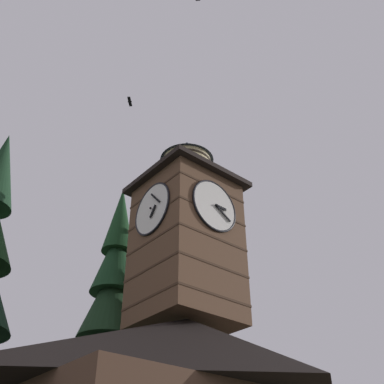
{
  "coord_description": "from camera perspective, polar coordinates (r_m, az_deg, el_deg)",
  "views": [
    {
      "loc": [
        13.34,
        14.0,
        1.61
      ],
      "look_at": [
        0.75,
        -1.13,
        14.97
      ],
      "focal_mm": 44.46,
      "sensor_mm": 36.0,
      "label": 1
    }
  ],
  "objects": [
    {
      "name": "pine_tree_behind",
      "position": [
        22.7,
        -10.39,
        -20.73
      ],
      "size": [
        5.05,
        5.05,
        16.61
      ],
      "color": "#473323",
      "rests_on": "ground_plane"
    },
    {
      "name": "clock_tower",
      "position": [
        22.07,
        -0.7,
        -5.29
      ],
      "size": [
        4.58,
        4.58,
        9.95
      ],
      "color": "brown",
      "rests_on": "building_main"
    },
    {
      "name": "moon",
      "position": [
        50.63,
        -7.63,
        -15.9
      ],
      "size": [
        1.81,
        1.81,
        1.81
      ],
      "color": "silver"
    },
    {
      "name": "flying_bird_high",
      "position": [
        25.83,
        -7.48,
        10.7
      ],
      "size": [
        0.58,
        0.61,
        0.13
      ],
      "color": "black"
    }
  ]
}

